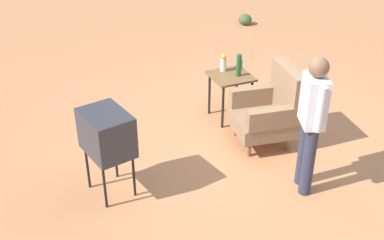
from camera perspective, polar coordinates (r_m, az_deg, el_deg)
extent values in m
plane|color=#C17A4C|center=(6.50, 7.56, -3.13)|extent=(60.00, 60.00, 0.00)
cylinder|color=brown|center=(6.66, 5.19, -0.98)|extent=(0.05, 0.05, 0.22)
cylinder|color=brown|center=(6.24, 6.81, -3.38)|extent=(0.05, 0.05, 0.22)
cylinder|color=brown|center=(6.84, 9.40, -0.39)|extent=(0.05, 0.05, 0.22)
cylinder|color=brown|center=(6.43, 11.24, -2.68)|extent=(0.05, 0.05, 0.22)
cube|color=#8C6B4C|center=(6.43, 8.29, -0.22)|extent=(0.86, 0.86, 0.20)
cube|color=#8C6B4C|center=(6.36, 11.24, 3.43)|extent=(0.78, 0.27, 0.64)
cube|color=#8C6B4C|center=(6.58, 7.40, 2.86)|extent=(0.24, 0.70, 0.26)
cube|color=#8C6B4C|center=(6.07, 9.58, 0.21)|extent=(0.24, 0.70, 0.26)
cylinder|color=black|center=(7.09, 2.07, 3.11)|extent=(0.04, 0.04, 0.65)
cylinder|color=black|center=(6.73, 3.67, 1.53)|extent=(0.04, 0.04, 0.65)
cylinder|color=black|center=(7.27, 5.29, 3.71)|extent=(0.04, 0.04, 0.65)
cylinder|color=black|center=(6.92, 7.00, 2.20)|extent=(0.04, 0.04, 0.65)
cube|color=brown|center=(6.85, 4.62, 5.19)|extent=(0.56, 0.56, 0.03)
cylinder|color=black|center=(5.48, -6.90, -6.56)|extent=(0.03, 0.03, 0.55)
cylinder|color=black|center=(5.80, -9.03, -4.42)|extent=(0.03, 0.03, 0.55)
cylinder|color=black|center=(5.35, -10.29, -7.81)|extent=(0.03, 0.03, 0.55)
cylinder|color=black|center=(5.69, -12.25, -5.55)|extent=(0.03, 0.03, 0.55)
cube|color=#333338|center=(5.29, -10.09, -1.52)|extent=(0.68, 0.56, 0.48)
cube|color=#383D3F|center=(5.38, -7.95, -0.81)|extent=(0.41, 0.10, 0.34)
cylinder|color=#2D3347|center=(5.70, 13.13, -3.69)|extent=(0.14, 0.14, 0.86)
cylinder|color=#2D3347|center=(5.54, 13.61, -4.82)|extent=(0.14, 0.14, 0.86)
cube|color=silver|center=(5.27, 14.25, 2.19)|extent=(0.41, 0.33, 0.56)
cylinder|color=silver|center=(5.46, 13.66, 3.61)|extent=(0.09, 0.09, 0.50)
cylinder|color=silver|center=(5.05, 14.96, 1.21)|extent=(0.09, 0.09, 0.50)
sphere|color=brown|center=(5.11, 14.78, 6.07)|extent=(0.22, 0.22, 0.22)
cylinder|color=#1E5623|center=(6.77, 5.57, 6.47)|extent=(0.07, 0.07, 0.32)
cylinder|color=blue|center=(7.07, 5.71, 6.60)|extent=(0.07, 0.07, 0.12)
cylinder|color=silver|center=(6.94, 3.73, 6.52)|extent=(0.09, 0.09, 0.18)
sphere|color=yellow|center=(6.89, 3.77, 7.59)|extent=(0.07, 0.07, 0.07)
sphere|color=#E04C66|center=(6.93, 3.70, 7.72)|extent=(0.07, 0.07, 0.07)
sphere|color=orange|center=(6.85, 3.79, 7.47)|extent=(0.07, 0.07, 0.07)
ellipsoid|color=#475B33|center=(11.08, 6.29, 11.75)|extent=(0.30, 0.30, 0.23)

